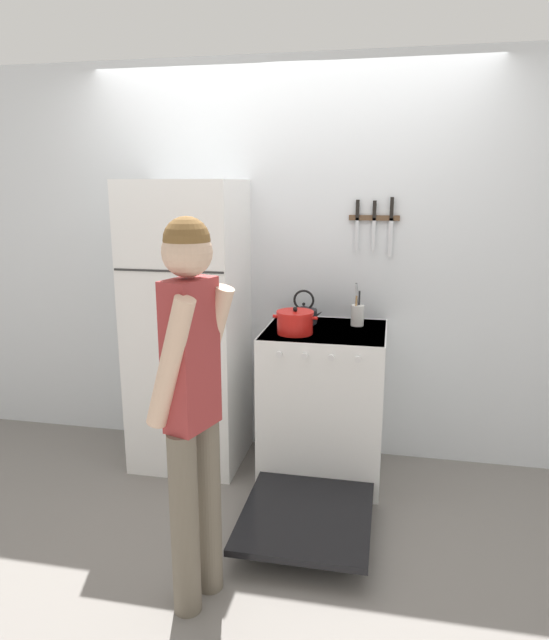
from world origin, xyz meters
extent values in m
plane|color=slate|center=(0.00, 0.00, 0.00)|extent=(14.00, 14.00, 0.00)
cube|color=silver|center=(0.00, 0.03, 1.27)|extent=(10.00, 0.06, 2.55)
cube|color=white|center=(-0.57, -0.30, 0.91)|extent=(0.67, 0.60, 1.81)
cube|color=#2D2D2D|center=(-0.57, -0.60, 1.30)|extent=(0.66, 0.01, 0.01)
cylinder|color=#B2B5BA|center=(-0.36, -0.62, 0.80)|extent=(0.02, 0.02, 0.58)
cube|color=white|center=(0.30, -0.32, 0.47)|extent=(0.72, 0.65, 0.94)
cube|color=black|center=(0.30, -0.32, 0.93)|extent=(0.71, 0.63, 0.02)
cube|color=black|center=(0.30, -0.62, 0.46)|extent=(0.62, 0.05, 0.72)
cylinder|color=black|center=(0.14, -0.45, 0.93)|extent=(0.21, 0.21, 0.01)
cylinder|color=black|center=(0.46, -0.45, 0.93)|extent=(0.21, 0.21, 0.01)
cylinder|color=black|center=(0.14, -0.19, 0.93)|extent=(0.21, 0.21, 0.01)
cylinder|color=black|center=(0.46, -0.19, 0.93)|extent=(0.21, 0.21, 0.01)
cylinder|color=silver|center=(0.08, -0.66, 0.87)|extent=(0.04, 0.02, 0.04)
cylinder|color=silver|center=(0.23, -0.66, 0.87)|extent=(0.04, 0.02, 0.04)
cylinder|color=silver|center=(0.37, -0.66, 0.87)|extent=(0.04, 0.02, 0.04)
cylinder|color=silver|center=(0.52, -0.66, 0.87)|extent=(0.04, 0.02, 0.04)
cube|color=black|center=(0.30, -1.02, 0.12)|extent=(0.66, 0.76, 0.04)
cube|color=#99999E|center=(0.30, -0.40, 0.42)|extent=(0.58, 0.36, 0.01)
cylinder|color=red|center=(0.14, -0.45, 0.99)|extent=(0.21, 0.21, 0.11)
cylinder|color=red|center=(0.14, -0.45, 1.06)|extent=(0.22, 0.22, 0.02)
sphere|color=black|center=(0.14, -0.45, 1.08)|extent=(0.03, 0.03, 0.03)
cylinder|color=red|center=(0.02, -0.45, 1.03)|extent=(0.03, 0.02, 0.02)
cylinder|color=red|center=(0.25, -0.45, 1.03)|extent=(0.03, 0.02, 0.02)
cylinder|color=black|center=(0.15, -0.19, 0.98)|extent=(0.17, 0.17, 0.09)
cone|color=black|center=(0.15, -0.19, 1.04)|extent=(0.16, 0.16, 0.02)
sphere|color=black|center=(0.15, -0.19, 1.06)|extent=(0.02, 0.02, 0.02)
cone|color=black|center=(0.23, -0.19, 0.99)|extent=(0.09, 0.03, 0.08)
torus|color=black|center=(0.15, -0.19, 1.08)|extent=(0.13, 0.01, 0.13)
cylinder|color=silver|center=(0.48, -0.19, 1.00)|extent=(0.08, 0.08, 0.13)
cylinder|color=#9E7547|center=(0.47, -0.21, 1.04)|extent=(0.02, 0.02, 0.16)
cylinder|color=#232326|center=(0.49, -0.17, 1.06)|extent=(0.01, 0.03, 0.19)
cylinder|color=#B2B5BA|center=(0.47, -0.19, 1.08)|extent=(0.03, 0.04, 0.23)
cylinder|color=#4C4C51|center=(0.48, -0.19, 1.08)|extent=(0.03, 0.02, 0.24)
cylinder|color=#6B6051|center=(-0.12, -1.64, 0.41)|extent=(0.12, 0.12, 0.82)
cylinder|color=#6B6051|center=(-0.07, -1.49, 0.41)|extent=(0.12, 0.12, 0.82)
cube|color=#9E3333|center=(-0.10, -1.56, 1.12)|extent=(0.19, 0.26, 0.61)
cylinder|color=beige|center=(-0.14, -1.68, 1.12)|extent=(0.26, 0.15, 0.54)
cylinder|color=beige|center=(-0.06, -1.44, 1.12)|extent=(0.26, 0.15, 0.54)
sphere|color=beige|center=(-0.10, -1.56, 1.54)|extent=(0.20, 0.20, 0.20)
sphere|color=brown|center=(-0.10, -1.56, 1.58)|extent=(0.18, 0.18, 0.18)
cube|color=brown|center=(0.55, -0.01, 1.58)|extent=(0.31, 0.02, 0.03)
cube|color=silver|center=(0.45, -0.02, 1.48)|extent=(0.02, 0.00, 0.21)
cube|color=black|center=(0.45, -0.02, 1.64)|extent=(0.02, 0.02, 0.11)
cube|color=silver|center=(0.55, -0.02, 1.48)|extent=(0.02, 0.00, 0.21)
cube|color=black|center=(0.55, -0.02, 1.63)|extent=(0.02, 0.02, 0.10)
cube|color=silver|center=(0.66, -0.02, 1.46)|extent=(0.03, 0.00, 0.24)
cube|color=black|center=(0.66, -0.02, 1.64)|extent=(0.02, 0.02, 0.13)
camera|label=1|loc=(0.66, -3.62, 1.79)|focal=32.00mm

